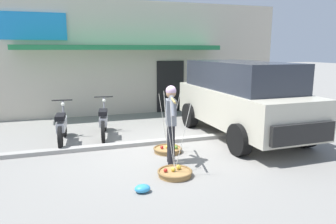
{
  "coord_description": "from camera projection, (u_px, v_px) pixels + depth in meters",
  "views": [
    {
      "loc": [
        -2.03,
        -6.92,
        2.43
      ],
      "look_at": [
        0.42,
        0.6,
        0.85
      ],
      "focal_mm": 33.49,
      "sensor_mm": 36.0,
      "label": 1
    }
  ],
  "objects": [
    {
      "name": "fruit_vendor",
      "position": [
        171.0,
        119.0,
        6.64
      ],
      "size": [
        0.36,
        1.43,
        1.7
      ],
      "color": "black",
      "rests_on": "ground"
    },
    {
      "name": "fruit_basket_left_side",
      "position": [
        175.0,
        172.0,
        6.11
      ],
      "size": [
        0.69,
        0.69,
        1.45
      ],
      "color": "#9E7542",
      "rests_on": "ground"
    },
    {
      "name": "motorcycle_second_in_row",
      "position": [
        104.0,
        121.0,
        8.83
      ],
      "size": [
        0.54,
        1.81,
        1.09
      ],
      "color": "black",
      "rests_on": "ground"
    },
    {
      "name": "plastic_litter_bag",
      "position": [
        142.0,
        189.0,
        5.41
      ],
      "size": [
        0.28,
        0.22,
        0.14
      ],
      "primitive_type": "ellipsoid",
      "color": "#3393D1",
      "rests_on": "ground"
    },
    {
      "name": "motorcycle_nearest_shop",
      "position": [
        62.0,
        126.0,
        8.22
      ],
      "size": [
        0.54,
        1.82,
        1.09
      ],
      "color": "black",
      "rests_on": "ground"
    },
    {
      "name": "parked_truck",
      "position": [
        241.0,
        97.0,
        8.8
      ],
      "size": [
        2.23,
        4.84,
        2.1
      ],
      "color": "beige",
      "rests_on": "ground"
    },
    {
      "name": "ground_plane",
      "position": [
        159.0,
        152.0,
        7.54
      ],
      "size": [
        90.0,
        90.0,
        0.0
      ],
      "primitive_type": "plane",
      "color": "gray"
    },
    {
      "name": "fruit_basket_right_side",
      "position": [
        168.0,
        149.0,
        7.53
      ],
      "size": [
        0.69,
        0.69,
        1.45
      ],
      "color": "#9E7542",
      "rests_on": "ground"
    },
    {
      "name": "storefront_building",
      "position": [
        111.0,
        57.0,
        13.89
      ],
      "size": [
        13.0,
        6.0,
        4.2
      ],
      "color": "beige",
      "rests_on": "ground"
    },
    {
      "name": "sidewalk_curb",
      "position": [
        152.0,
        142.0,
        8.18
      ],
      "size": [
        20.0,
        0.24,
        0.1
      ],
      "primitive_type": "cube",
      "color": "gray",
      "rests_on": "ground"
    }
  ]
}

